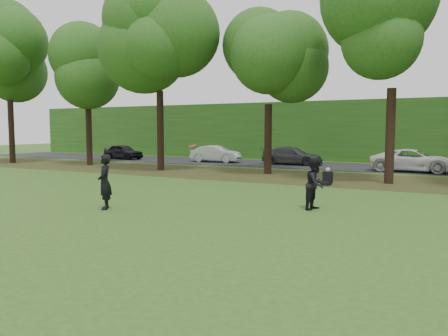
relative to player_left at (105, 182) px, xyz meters
name	(u,v)px	position (x,y,z in m)	size (l,w,h in m)	color
ground	(182,223)	(3.44, -0.63, -0.91)	(120.00, 120.00, 0.00)	#355019
leaf_litter	(313,178)	(3.44, 12.37, -0.91)	(60.00, 7.00, 0.01)	#3E2C16
street	(345,167)	(3.44, 20.37, -0.90)	(70.00, 7.00, 0.02)	black
far_hedge	(362,131)	(3.44, 26.37, 1.59)	(70.00, 3.00, 5.00)	#265117
player_left	(105,182)	(0.00, 0.00, 0.00)	(0.67, 0.44, 1.83)	black
player_right	(315,184)	(6.19, 3.20, -0.07)	(0.82, 0.64, 1.69)	black
parked_cars	(335,158)	(2.98, 19.28, -0.21)	(38.44, 3.93, 1.44)	black
frisbee	(192,146)	(2.65, 1.23, 1.20)	(0.37, 0.37, 0.11)	red
seated_person	(327,178)	(4.91, 9.72, -0.60)	(0.45, 0.75, 0.83)	black
tree_line	(309,31)	(3.10, 12.30, 6.93)	(55.30, 7.90, 12.31)	black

